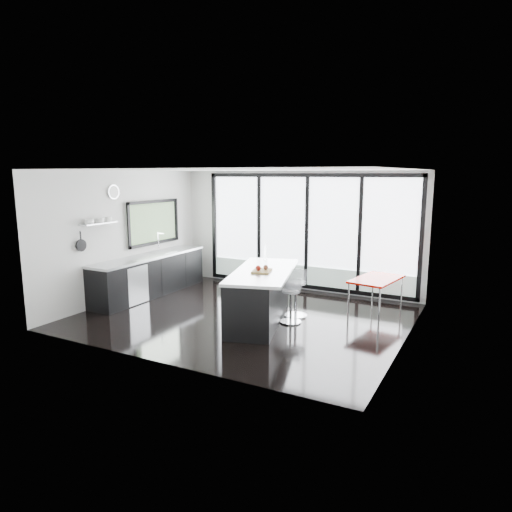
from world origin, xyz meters
The scene contains 11 objects.
floor centered at (0.00, 0.00, 0.00)m, with size 6.00×5.00×0.00m, color black.
ceiling centered at (0.00, 0.00, 2.80)m, with size 6.00×5.00×0.00m, color white.
wall_back centered at (0.27, 2.47, 1.27)m, with size 6.00×0.09×2.80m.
wall_front centered at (0.00, -2.50, 1.40)m, with size 6.00×0.00×2.80m, color beige.
wall_left centered at (-2.97, 0.27, 1.56)m, with size 0.26×5.00×2.80m.
wall_right centered at (3.00, 0.00, 1.40)m, with size 0.00×5.00×2.80m, color beige.
counter_cabinets centered at (-2.67, 0.40, 0.46)m, with size 0.69×3.24×1.36m.
island centered at (0.39, -0.12, 0.50)m, with size 1.66×2.60×1.28m.
bar_stool_near centered at (0.95, 0.07, 0.32)m, with size 0.40×0.40×0.63m, color silver.
bar_stool_far centered at (0.88, 0.47, 0.35)m, with size 0.44×0.44×0.70m, color silver.
red_table centered at (2.17, 1.54, 0.34)m, with size 0.73×1.27×0.68m, color #A30A01.
Camera 1 is at (4.19, -7.40, 2.72)m, focal length 32.00 mm.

